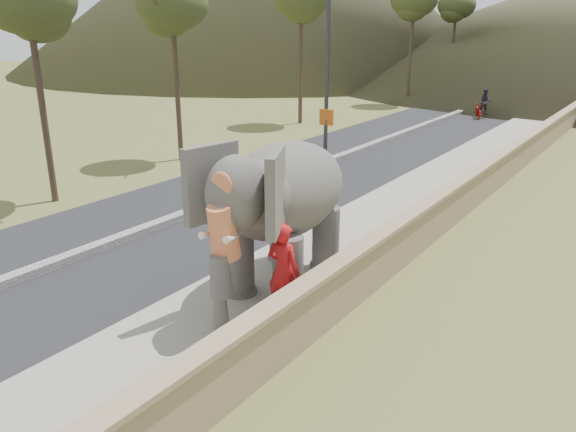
% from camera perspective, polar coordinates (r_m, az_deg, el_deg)
% --- Properties ---
extents(ground, '(160.00, 160.00, 0.00)m').
position_cam_1_polar(ground, '(9.35, -19.85, -18.15)').
color(ground, olive).
rests_on(ground, ground).
extents(road, '(7.00, 120.00, 0.03)m').
position_cam_1_polar(road, '(18.89, -4.40, 2.12)').
color(road, black).
rests_on(road, ground).
extents(median, '(0.35, 120.00, 0.22)m').
position_cam_1_polar(median, '(18.86, -4.41, 2.40)').
color(median, black).
rests_on(median, ground).
extents(walkway, '(3.00, 120.00, 0.15)m').
position_cam_1_polar(walkway, '(16.34, 9.39, -0.59)').
color(walkway, '#9E9687').
rests_on(walkway, ground).
extents(parapet, '(0.30, 120.00, 1.10)m').
position_cam_1_polar(parapet, '(15.60, 14.94, -0.09)').
color(parapet, tan).
rests_on(parapet, ground).
extents(lamppost, '(1.76, 0.36, 8.00)m').
position_cam_1_polar(lamppost, '(22.21, 4.77, 17.36)').
color(lamppost, '#2E2E33').
rests_on(lamppost, ground).
extents(signboard, '(0.60, 0.08, 2.40)m').
position_cam_1_polar(signboard, '(21.75, 3.90, 8.79)').
color(signboard, '#2D2D33').
rests_on(signboard, ground).
extents(elephant_and_man, '(2.87, 4.71, 3.20)m').
position_cam_1_polar(elephant_and_man, '(11.80, -0.34, 0.53)').
color(elephant_and_man, '#625D59').
rests_on(elephant_and_man, ground).
extents(motorcyclist, '(1.49, 1.94, 1.78)m').
position_cam_1_polar(motorcyclist, '(36.45, 19.01, 10.41)').
color(motorcyclist, maroon).
rests_on(motorcyclist, ground).
extents(trees, '(48.32, 42.64, 8.43)m').
position_cam_1_polar(trees, '(33.61, 26.04, 14.23)').
color(trees, '#473828').
rests_on(trees, ground).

